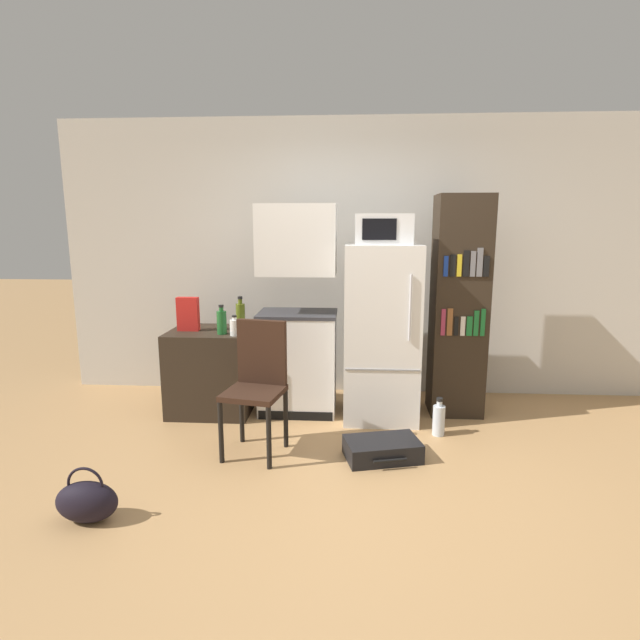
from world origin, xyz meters
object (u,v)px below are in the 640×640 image
refrigerator (381,332)px  bottle_milk_white (235,327)px  microwave (383,229)px  suitcase_large_flat (382,449)px  bottle_green_tall (222,322)px  handbag (87,501)px  kitchen_hutch (298,319)px  bowl (243,325)px  side_table (212,371)px  water_bottle_front (439,419)px  bookshelf (459,307)px  bottle_olive_oil (241,316)px  chair (258,376)px  cereal_box (188,314)px

refrigerator → bottle_milk_white: refrigerator is taller
microwave → suitcase_large_flat: 1.79m
bottle_green_tall → handbag: bottle_green_tall is taller
kitchen_hutch → bottle_green_tall: (-0.64, -0.20, 0.01)m
bottle_milk_white → bowl: size_ratio=1.37×
side_table → microwave: bearing=-0.7°
kitchen_hutch → water_bottle_front: 1.48m
side_table → bookshelf: 2.29m
bottle_olive_oil → water_bottle_front: size_ratio=0.97×
refrigerator → bowl: (-1.26, 0.21, 0.01)m
bottle_olive_oil → chair: 0.90m
refrigerator → water_bottle_front: (0.46, -0.41, -0.63)m
bookshelf → water_bottle_front: (-0.23, -0.54, -0.84)m
side_table → kitchen_hutch: 0.92m
kitchen_hutch → side_table: bearing=-175.8°
cereal_box → bookshelf: bearing=3.4°
kitchen_hutch → refrigerator: kitchen_hutch is taller
microwave → cereal_box: (-1.71, -0.01, -0.74)m
bowl → water_bottle_front: bowl is taller
bottle_green_tall → water_bottle_front: size_ratio=0.81×
kitchen_hutch → handbag: size_ratio=5.16×
side_table → microwave: size_ratio=1.59×
refrigerator → bottle_milk_white: (-1.25, -0.18, 0.07)m
bottle_olive_oil → suitcase_large_flat: (1.22, -0.89, -0.81)m
microwave → handbag: (-1.76, -1.75, -1.52)m
side_table → suitcase_large_flat: size_ratio=1.27×
side_table → handbag: side_table is taller
microwave → bottle_milk_white: bearing=-171.7°
microwave → handbag: bearing=-135.2°
kitchen_hutch → cereal_box: size_ratio=6.19×
kitchen_hutch → microwave: size_ratio=3.91×
cereal_box → suitcase_large_flat: (1.68, -0.84, -0.83)m
water_bottle_front → microwave: bearing=138.6°
refrigerator → handbag: size_ratio=4.23×
suitcase_large_flat → handbag: 1.96m
side_table → bowl: 0.51m
bottle_milk_white → suitcase_large_flat: 1.59m
bowl → bottle_olive_oil: bearing=-83.9°
kitchen_hutch → bottle_green_tall: bearing=-162.2°
bookshelf → kitchen_hutch: bearing=-177.8°
bowl → side_table: bearing=-144.0°
microwave → cereal_box: microwave is taller
side_table → bottle_milk_white: bottle_milk_white is taller
bookshelf → bottle_green_tall: 2.08m
cereal_box → kitchen_hutch: bearing=5.1°
bookshelf → bottle_milk_white: (-1.93, -0.31, -0.14)m
chair → bottle_milk_white: bearing=129.2°
refrigerator → microwave: size_ratio=3.21×
suitcase_large_flat → handbag: bearing=-166.8°
bookshelf → bowl: bearing=177.8°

